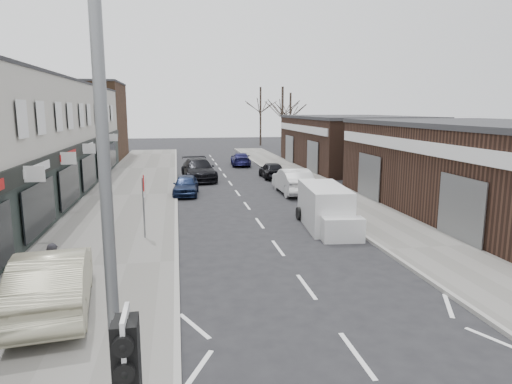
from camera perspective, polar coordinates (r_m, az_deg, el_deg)
name	(u,v)px	position (r m, az deg, el deg)	size (l,w,h in m)	color
pavement_left	(130,196)	(29.41, -15.48, -0.43)	(5.50, 64.00, 0.12)	slate
pavement_right	(323,190)	(30.77, 8.35, 0.31)	(3.50, 64.00, 0.12)	slate
brick_block_far	(84,122)	(52.69, -20.71, 8.21)	(8.00, 10.00, 8.00)	#472F1E
right_unit_near	(499,170)	(26.58, 28.05, 2.39)	(10.00, 18.00, 4.50)	#352118
right_unit_far	(352,143)	(44.02, 11.95, 6.07)	(10.00, 16.00, 4.50)	#352118
tree_far_a	(282,153)	(56.50, 3.27, 4.89)	(3.60, 3.60, 8.00)	#382D26
tree_far_b	(290,149)	(62.89, 4.26, 5.44)	(3.60, 3.60, 7.50)	#382D26
tree_far_c	(260,145)	(68.10, 0.56, 5.84)	(3.60, 3.60, 8.50)	#382D26
traffic_light	(128,381)	(5.64, -15.69, -21.77)	(0.28, 0.60, 3.10)	slate
street_lamp	(119,169)	(6.06, -16.76, 2.75)	(2.23, 0.22, 8.00)	slate
warning_sign	(144,188)	(19.09, -13.84, 0.49)	(0.12, 0.80, 2.70)	slate
white_van	(326,208)	(21.03, 8.68, -2.03)	(2.11, 5.07, 1.92)	silver
sedan_on_pavement	(53,280)	(13.31, -24.01, -10.01)	(1.75, 5.02, 1.65)	#A39F82
pedestrian	(54,272)	(13.91, -23.93, -9.12)	(0.60, 0.40, 1.66)	black
parked_car_left_a	(186,185)	(29.10, -8.76, 0.87)	(1.50, 3.74, 1.27)	#121D3A
parked_car_left_b	(199,169)	(35.10, -7.20, 2.81)	(2.26, 5.57, 1.62)	black
parked_car_right_a	(293,181)	(29.36, 4.63, 1.39)	(1.72, 4.93, 1.62)	silver
parked_car_right_b	(272,170)	(35.76, 1.98, 2.77)	(1.54, 3.83, 1.30)	black
parked_car_right_c	(241,159)	(43.76, -1.95, 4.14)	(1.76, 4.34, 1.26)	#161645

